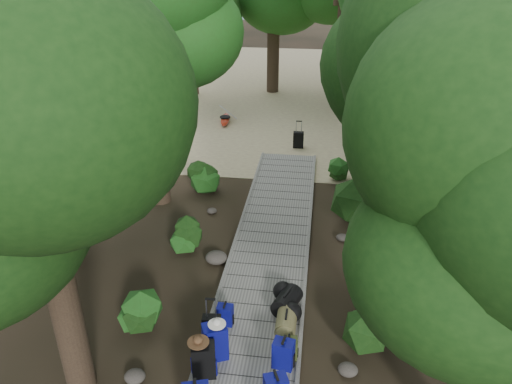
% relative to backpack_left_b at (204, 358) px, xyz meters
% --- Properties ---
extents(ground, '(120.00, 120.00, 0.00)m').
position_rel_backpack_left_b_xyz_m(ground, '(0.74, 3.56, -0.51)').
color(ground, '#302318').
rests_on(ground, ground).
extents(sand_beach, '(40.00, 22.00, 0.02)m').
position_rel_backpack_left_b_xyz_m(sand_beach, '(0.74, 19.56, -0.50)').
color(sand_beach, '#C2B583').
rests_on(sand_beach, ground).
extents(boardwalk, '(2.00, 12.00, 0.12)m').
position_rel_backpack_left_b_xyz_m(boardwalk, '(0.74, 4.56, -0.45)').
color(boardwalk, gray).
rests_on(boardwalk, ground).
extents(backpack_left_b, '(0.49, 0.40, 0.79)m').
position_rel_backpack_left_b_xyz_m(backpack_left_b, '(0.00, 0.00, 0.00)').
color(backpack_left_b, black).
rests_on(backpack_left_b, boardwalk).
extents(backpack_left_c, '(0.54, 0.48, 0.84)m').
position_rel_backpack_left_b_xyz_m(backpack_left_c, '(0.12, 0.46, 0.03)').
color(backpack_left_c, '#09037E').
rests_on(backpack_left_c, boardwalk).
extents(backpack_left_d, '(0.33, 0.25, 0.50)m').
position_rel_backpack_left_b_xyz_m(backpack_left_d, '(0.12, 1.39, -0.14)').
color(backpack_left_d, '#09037E').
rests_on(backpack_left_d, boardwalk).
extents(backpack_right_c, '(0.43, 0.34, 0.66)m').
position_rel_backpack_left_b_xyz_m(backpack_right_c, '(1.41, 0.40, -0.07)').
color(backpack_right_c, '#09037E').
rests_on(backpack_right_c, boardwalk).
extents(backpack_right_d, '(0.34, 0.26, 0.49)m').
position_rel_backpack_left_b_xyz_m(backpack_right_d, '(1.50, 0.63, -0.15)').
color(backpack_right_d, '#334018').
rests_on(backpack_right_d, boardwalk).
extents(duffel_right_khaki, '(0.43, 0.63, 0.42)m').
position_rel_backpack_left_b_xyz_m(duffel_right_khaki, '(1.39, 1.33, -0.19)').
color(duffel_right_khaki, olive).
rests_on(duffel_right_khaki, boardwalk).
extents(duffel_right_black, '(0.67, 0.83, 0.45)m').
position_rel_backpack_left_b_xyz_m(duffel_right_black, '(1.36, 1.98, -0.17)').
color(duffel_right_black, black).
rests_on(duffel_right_black, boardwalk).
extents(suitcase_on_boardwalk, '(0.38, 0.23, 0.57)m').
position_rel_backpack_left_b_xyz_m(suitcase_on_boardwalk, '(-0.05, 0.91, -0.11)').
color(suitcase_on_boardwalk, black).
rests_on(suitcase_on_boardwalk, boardwalk).
extents(lone_suitcase_on_sand, '(0.41, 0.24, 0.63)m').
position_rel_backpack_left_b_xyz_m(lone_suitcase_on_sand, '(1.03, 11.56, -0.18)').
color(lone_suitcase_on_sand, black).
rests_on(lone_suitcase_on_sand, sand_beach).
extents(hat_brown, '(0.39, 0.39, 0.12)m').
position_rel_backpack_left_b_xyz_m(hat_brown, '(-0.07, -0.02, 0.45)').
color(hat_brown, '#51351E').
rests_on(hat_brown, backpack_left_b).
extents(hat_white, '(0.34, 0.34, 0.11)m').
position_rel_backpack_left_b_xyz_m(hat_white, '(0.17, 0.43, 0.50)').
color(hat_white, silver).
rests_on(hat_white, backpack_left_c).
extents(kayak, '(1.15, 3.44, 0.34)m').
position_rel_backpack_left_b_xyz_m(kayak, '(-2.33, 14.08, -0.33)').
color(kayak, '#A5210E').
rests_on(kayak, sand_beach).
extents(sun_lounger, '(1.05, 2.13, 0.66)m').
position_rel_backpack_left_b_xyz_m(sun_lounger, '(3.74, 13.39, -0.17)').
color(sun_lounger, silver).
rests_on(sun_lounger, sand_beach).
extents(tree_right_a, '(4.20, 4.20, 7.01)m').
position_rel_backpack_left_b_xyz_m(tree_right_a, '(4.27, -0.59, 2.99)').
color(tree_right_a, black).
rests_on(tree_right_a, ground).
extents(tree_right_c, '(5.12, 5.12, 8.87)m').
position_rel_backpack_left_b_xyz_m(tree_right_c, '(4.83, 4.75, 3.92)').
color(tree_right_c, black).
rests_on(tree_right_c, ground).
extents(tree_right_d, '(6.34, 6.34, 11.63)m').
position_rel_backpack_left_b_xyz_m(tree_right_d, '(5.86, 7.02, 5.30)').
color(tree_right_d, black).
rests_on(tree_right_d, ground).
extents(tree_right_e, '(5.28, 5.28, 9.51)m').
position_rel_backpack_left_b_xyz_m(tree_right_e, '(5.32, 9.88, 4.24)').
color(tree_right_e, black).
rests_on(tree_right_e, ground).
extents(tree_right_f, '(5.59, 5.59, 9.99)m').
position_rel_backpack_left_b_xyz_m(tree_right_f, '(7.08, 13.04, 4.48)').
color(tree_right_f, black).
rests_on(tree_right_f, ground).
extents(tree_left_a, '(4.37, 4.37, 7.28)m').
position_rel_backpack_left_b_xyz_m(tree_left_a, '(-2.19, -0.43, 3.12)').
color(tree_left_a, black).
rests_on(tree_left_a, ground).
extents(tree_left_b, '(4.44, 4.44, 8.00)m').
position_rel_backpack_left_b_xyz_m(tree_left_b, '(-4.26, 3.18, 3.49)').
color(tree_left_b, black).
rests_on(tree_left_b, ground).
extents(tree_left_c, '(4.92, 4.92, 8.56)m').
position_rel_backpack_left_b_xyz_m(tree_left_c, '(-2.91, 6.67, 3.77)').
color(tree_left_c, black).
rests_on(tree_left_c, ground).
extents(tree_back_a, '(5.14, 5.14, 8.90)m').
position_rel_backpack_left_b_xyz_m(tree_back_a, '(-0.78, 19.25, 3.93)').
color(tree_back_a, black).
rests_on(tree_back_a, ground).
extents(tree_back_d, '(4.50, 4.50, 7.50)m').
position_rel_backpack_left_b_xyz_m(tree_back_d, '(-4.78, 18.24, 3.24)').
color(tree_back_d, black).
rests_on(tree_back_d, ground).
extents(palm_right_a, '(4.16, 4.16, 7.09)m').
position_rel_backpack_left_b_xyz_m(palm_right_a, '(3.47, 9.41, 3.03)').
color(palm_right_a, '#113A10').
rests_on(palm_right_a, ground).
extents(palm_right_b, '(4.43, 4.43, 8.56)m').
position_rel_backpack_left_b_xyz_m(palm_right_b, '(5.69, 14.18, 3.77)').
color(palm_right_b, '#113A10').
rests_on(palm_right_b, ground).
extents(palm_right_c, '(4.38, 4.38, 6.98)m').
position_rel_backpack_left_b_xyz_m(palm_right_c, '(2.90, 16.48, 2.97)').
color(palm_right_c, '#113A10').
rests_on(palm_right_c, ground).
extents(palm_left_a, '(4.15, 4.15, 6.60)m').
position_rel_backpack_left_b_xyz_m(palm_left_a, '(-3.92, 9.86, 2.79)').
color(palm_left_a, '#113A10').
rests_on(palm_left_a, ground).
extents(rock_left_a, '(0.39, 0.36, 0.22)m').
position_rel_backpack_left_b_xyz_m(rock_left_a, '(-1.26, -0.21, -0.41)').
color(rock_left_a, '#4C473F').
rests_on(rock_left_a, ground).
extents(rock_left_b, '(0.35, 0.31, 0.19)m').
position_rel_backpack_left_b_xyz_m(rock_left_b, '(-1.87, 1.19, -0.42)').
color(rock_left_b, '#4C473F').
rests_on(rock_left_b, ground).
extents(rock_left_c, '(0.55, 0.49, 0.30)m').
position_rel_backpack_left_b_xyz_m(rock_left_c, '(-0.55, 3.66, -0.36)').
color(rock_left_c, '#4C473F').
rests_on(rock_left_c, ground).
extents(rock_left_d, '(0.29, 0.26, 0.16)m').
position_rel_backpack_left_b_xyz_m(rock_left_d, '(-1.19, 6.11, -0.43)').
color(rock_left_d, '#4C473F').
rests_on(rock_left_d, ground).
extents(rock_right_a, '(0.38, 0.34, 0.21)m').
position_rel_backpack_left_b_xyz_m(rock_right_a, '(2.62, 0.48, -0.41)').
color(rock_right_a, '#4C473F').
rests_on(rock_right_a, ground).
extents(rock_right_b, '(0.49, 0.44, 0.27)m').
position_rel_backpack_left_b_xyz_m(rock_right_b, '(3.24, 2.15, -0.38)').
color(rock_right_b, '#4C473F').
rests_on(rock_right_b, ground).
extents(rock_right_c, '(0.32, 0.29, 0.18)m').
position_rel_backpack_left_b_xyz_m(rock_right_c, '(2.60, 5.13, -0.42)').
color(rock_right_c, '#4C473F').
rests_on(rock_right_c, ground).
extents(shrub_left_a, '(0.95, 0.95, 0.85)m').
position_rel_backpack_left_b_xyz_m(shrub_left_a, '(-1.57, 0.97, -0.09)').
color(shrub_left_a, '#205018').
rests_on(shrub_left_a, ground).
extents(shrub_left_b, '(0.91, 0.91, 0.82)m').
position_rel_backpack_left_b_xyz_m(shrub_left_b, '(-1.32, 4.16, -0.10)').
color(shrub_left_b, '#205018').
rests_on(shrub_left_b, ground).
extents(shrub_left_c, '(1.08, 1.08, 0.97)m').
position_rel_backpack_left_b_xyz_m(shrub_left_c, '(-1.78, 7.56, -0.03)').
color(shrub_left_c, '#205018').
rests_on(shrub_left_c, ground).
extents(shrub_right_a, '(1.09, 1.09, 0.98)m').
position_rel_backpack_left_b_xyz_m(shrub_right_a, '(2.78, 1.12, -0.02)').
color(shrub_right_a, '#205018').
rests_on(shrub_right_a, ground).
extents(shrub_right_b, '(1.34, 1.34, 1.20)m').
position_rel_backpack_left_b_xyz_m(shrub_right_b, '(2.98, 6.04, 0.09)').
color(shrub_right_b, '#205018').
rests_on(shrub_right_b, ground).
extents(shrub_right_c, '(0.74, 0.74, 0.67)m').
position_rel_backpack_left_b_xyz_m(shrub_right_c, '(2.66, 9.00, -0.18)').
color(shrub_right_c, '#205018').
rests_on(shrub_right_c, ground).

